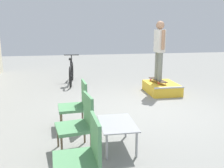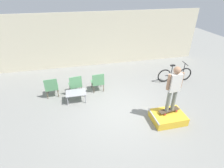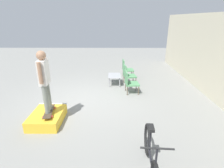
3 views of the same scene
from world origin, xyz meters
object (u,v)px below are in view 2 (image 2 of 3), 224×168
object	(u,v)px
skate_ramp_box	(168,117)
person_skater	(174,86)
coffee_table	(76,93)
patio_chair_center	(75,84)
patio_chair_left	(52,87)
skateboard_on_ramp	(169,110)
bicycle	(175,75)
patio_chair_right	(98,81)

from	to	relation	value
skate_ramp_box	person_skater	size ratio (longest dim) A/B	0.69
coffee_table	patio_chair_center	size ratio (longest dim) A/B	0.91
person_skater	patio_chair_center	world-z (taller)	person_skater
patio_chair_left	patio_chair_center	size ratio (longest dim) A/B	1.00
skateboard_on_ramp	patio_chair_center	size ratio (longest dim) A/B	0.91
skateboard_on_ramp	skate_ramp_box	bearing A→B (deg)	-131.73
skate_ramp_box	patio_chair_left	distance (m)	4.81
patio_chair_center	bicycle	xyz separation A→B (m)	(4.82, 0.05, -0.12)
skateboard_on_ramp	coffee_table	bearing A→B (deg)	140.72
bicycle	skateboard_on_ramp	bearing A→B (deg)	-120.10
skateboard_on_ramp	coffee_table	distance (m)	3.66
skateboard_on_ramp	patio_chair_right	xyz separation A→B (m)	(-2.17, 2.44, 0.11)
skateboard_on_ramp	patio_chair_right	distance (m)	3.26
skate_ramp_box	patio_chair_center	distance (m)	4.00
patio_chair_left	bicycle	world-z (taller)	bicycle
skateboard_on_ramp	coffee_table	world-z (taller)	coffee_table
skate_ramp_box	person_skater	world-z (taller)	person_skater
patio_chair_center	person_skater	bearing A→B (deg)	132.89
skate_ramp_box	coffee_table	size ratio (longest dim) A/B	1.42
skate_ramp_box	bicycle	size ratio (longest dim) A/B	0.65
coffee_table	patio_chair_center	xyz separation A→B (m)	(0.02, 0.59, 0.11)
skate_ramp_box	skateboard_on_ramp	bearing A→B (deg)	57.30
patio_chair_right	bicycle	xyz separation A→B (m)	(3.84, 0.05, -0.12)
patio_chair_right	bicycle	distance (m)	3.84
skateboard_on_ramp	person_skater	size ratio (longest dim) A/B	0.48
patio_chair_left	patio_chair_right	xyz separation A→B (m)	(1.97, 0.00, 0.00)
patio_chair_left	patio_chair_right	distance (m)	1.97
skate_ramp_box	coffee_table	xyz separation A→B (m)	(-3.10, 1.94, 0.22)
skate_ramp_box	coffee_table	distance (m)	3.66
patio_chair_left	skateboard_on_ramp	bearing A→B (deg)	145.53
skateboard_on_ramp	patio_chair_right	bearing A→B (deg)	122.63
person_skater	patio_chair_left	world-z (taller)	person_skater
coffee_table	bicycle	xyz separation A→B (m)	(4.84, 0.64, -0.00)
person_skater	patio_chair_center	distance (m)	4.08
skate_ramp_box	coffee_table	bearing A→B (deg)	147.90
patio_chair_center	patio_chair_right	size ratio (longest dim) A/B	1.00
coffee_table	bicycle	size ratio (longest dim) A/B	0.46
patio_chair_center	skateboard_on_ramp	bearing A→B (deg)	132.89
patio_chair_left	patio_chair_center	distance (m)	1.00
skate_ramp_box	patio_chair_center	xyz separation A→B (m)	(-3.08, 2.54, 0.33)
skateboard_on_ramp	patio_chair_left	world-z (taller)	patio_chair_left
person_skater	coffee_table	bearing A→B (deg)	146.61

